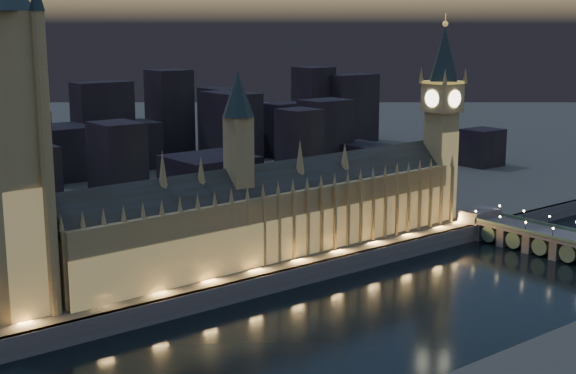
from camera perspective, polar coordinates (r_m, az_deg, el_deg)
ground_plane at (r=299.49m, az=5.90°, el=-8.92°), size 2000.00×2000.00×0.00m
embankment_wall at (r=326.91m, az=0.85°, el=-6.34°), size 2000.00×2.50×8.00m
palace_of_westminster at (r=339.09m, az=-0.81°, el=-1.76°), size 202.00×27.05×78.00m
elizabeth_tower at (r=404.11m, az=10.91°, el=5.65°), size 18.00×18.00×101.36m
westminster_bridge at (r=385.47m, az=19.09°, el=-3.90°), size 19.72×113.00×15.90m
city_backdrop at (r=511.30m, az=-10.14°, el=3.02°), size 466.13×215.63×69.47m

